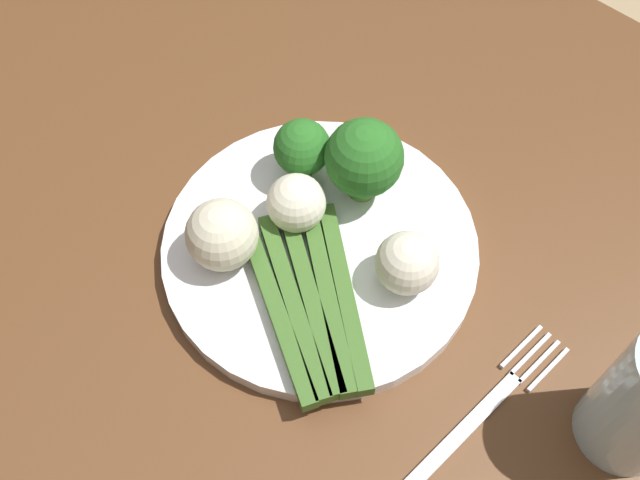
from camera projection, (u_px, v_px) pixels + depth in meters
dining_table at (345, 390)px, 0.62m from camera, size 1.41×0.87×0.72m
plate at (320, 248)px, 0.57m from camera, size 0.24×0.24×0.01m
asparagus_bundle at (310, 301)px, 0.53m from camera, size 0.16×0.13×0.01m
broccoli_front at (302, 148)px, 0.57m from camera, size 0.04×0.04×0.05m
broccoli_right at (364, 159)px, 0.55m from camera, size 0.06×0.06×0.07m
cauliflower_left at (410, 266)px, 0.52m from camera, size 0.05×0.05×0.05m
cauliflower_near_center at (222, 235)px, 0.53m from camera, size 0.05×0.05×0.05m
cauliflower_edge at (296, 203)px, 0.55m from camera, size 0.05×0.05×0.05m
fork at (482, 412)px, 0.51m from camera, size 0.03×0.17×0.00m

